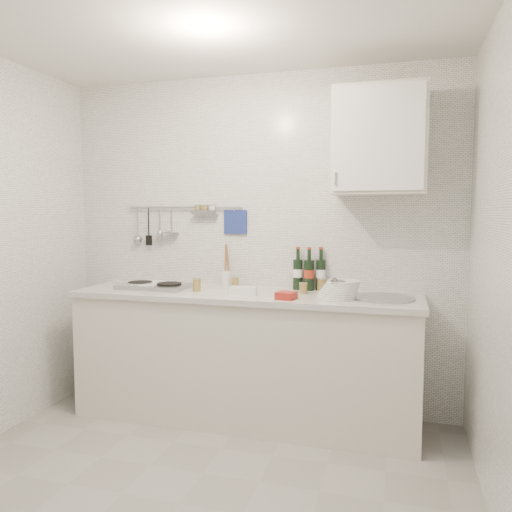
% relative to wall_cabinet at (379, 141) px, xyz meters
% --- Properties ---
extents(floor, '(3.00, 3.00, 0.00)m').
position_rel_wall_cabinet_xyz_m(floor, '(-0.90, -1.22, -1.95)').
color(floor, gray).
rests_on(floor, ground).
extents(back_wall, '(3.00, 0.02, 2.50)m').
position_rel_wall_cabinet_xyz_m(back_wall, '(-0.90, 0.18, -0.70)').
color(back_wall, silver).
rests_on(back_wall, floor).
extents(counter, '(2.44, 0.64, 0.96)m').
position_rel_wall_cabinet_xyz_m(counter, '(-0.89, -0.12, -1.52)').
color(counter, beige).
rests_on(counter, floor).
extents(wall_rail, '(0.98, 0.09, 0.34)m').
position_rel_wall_cabinet_xyz_m(wall_rail, '(-1.50, 0.15, -0.52)').
color(wall_rail, '#93969B').
rests_on(wall_rail, back_wall).
extents(wall_cabinet, '(0.60, 0.38, 0.70)m').
position_rel_wall_cabinet_xyz_m(wall_cabinet, '(0.00, 0.00, 0.00)').
color(wall_cabinet, beige).
rests_on(wall_cabinet, back_wall).
extents(plate_stack_hob, '(0.30, 0.30, 0.04)m').
position_rel_wall_cabinet_xyz_m(plate_stack_hob, '(-1.69, -0.10, -1.01)').
color(plate_stack_hob, '#4751A1').
rests_on(plate_stack_hob, counter).
extents(plate_stack_sink, '(0.29, 0.27, 0.12)m').
position_rel_wall_cabinet_xyz_m(plate_stack_sink, '(-0.23, -0.18, -0.97)').
color(plate_stack_sink, white).
rests_on(plate_stack_sink, counter).
extents(wine_bottles, '(0.24, 0.11, 0.31)m').
position_rel_wall_cabinet_xyz_m(wine_bottles, '(-0.48, 0.12, -0.87)').
color(wine_bottles, black).
rests_on(wine_bottles, counter).
extents(butter_dish, '(0.19, 0.11, 0.05)m').
position_rel_wall_cabinet_xyz_m(butter_dish, '(-0.88, -0.21, -1.00)').
color(butter_dish, white).
rests_on(butter_dish, counter).
extents(strawberry_punnet, '(0.14, 0.14, 0.05)m').
position_rel_wall_cabinet_xyz_m(strawberry_punnet, '(-0.55, -0.31, -1.01)').
color(strawberry_punnet, '#B52F14').
rests_on(strawberry_punnet, counter).
extents(utensil_crock, '(0.08, 0.08, 0.32)m').
position_rel_wall_cabinet_xyz_m(utensil_crock, '(-1.12, 0.12, -0.95)').
color(utensil_crock, white).
rests_on(utensil_crock, counter).
extents(jar_a, '(0.06, 0.06, 0.08)m').
position_rel_wall_cabinet_xyz_m(jar_a, '(-1.04, 0.08, -0.99)').
color(jar_a, olive).
rests_on(jar_a, counter).
extents(jar_b, '(0.07, 0.07, 0.09)m').
position_rel_wall_cabinet_xyz_m(jar_b, '(-0.39, 0.13, -0.98)').
color(jar_b, olive).
rests_on(jar_b, counter).
extents(jar_c, '(0.06, 0.06, 0.08)m').
position_rel_wall_cabinet_xyz_m(jar_c, '(-0.49, -0.05, -0.99)').
color(jar_c, olive).
rests_on(jar_c, counter).
extents(jar_d, '(0.06, 0.06, 0.10)m').
position_rel_wall_cabinet_xyz_m(jar_d, '(-1.24, -0.16, -0.98)').
color(jar_d, olive).
rests_on(jar_d, counter).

